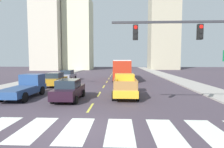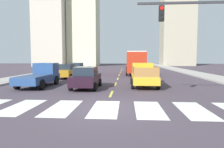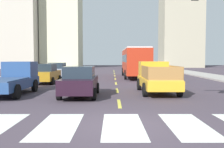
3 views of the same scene
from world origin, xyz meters
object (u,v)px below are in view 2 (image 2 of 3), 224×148
(pickup_stakebed, at_px, (143,75))
(city_bus, at_px, (135,61))
(sedan_mid, at_px, (77,68))
(sedan_near_left, at_px, (86,78))
(pickup_dark, at_px, (41,75))
(sedan_near_right, at_px, (66,71))

(pickup_stakebed, xyz_separation_m, city_bus, (-0.19, 12.99, 1.02))
(sedan_mid, height_order, sedan_near_left, same)
(pickup_dark, distance_m, sedan_near_left, 4.32)
(sedan_near_right, bearing_deg, sedan_near_left, -64.35)
(pickup_stakebed, bearing_deg, sedan_near_left, -159.99)
(sedan_near_right, height_order, sedan_near_left, same)
(pickup_dark, relative_size, sedan_near_left, 1.18)
(city_bus, relative_size, sedan_near_left, 2.45)
(pickup_stakebed, relative_size, sedan_near_right, 1.18)
(pickup_stakebed, height_order, sedan_mid, pickup_stakebed)
(pickup_stakebed, height_order, sedan_near_left, pickup_stakebed)
(pickup_dark, height_order, city_bus, city_bus)
(pickup_stakebed, xyz_separation_m, sedan_near_right, (-8.64, 5.85, -0.08))
(city_bus, bearing_deg, pickup_stakebed, -89.29)
(city_bus, xyz_separation_m, sedan_mid, (-8.77, -0.80, -1.09))
(sedan_near_left, bearing_deg, sedan_near_right, 115.56)
(pickup_stakebed, distance_m, sedan_near_left, 5.02)
(city_bus, distance_m, sedan_near_right, 11.12)
(sedan_near_right, relative_size, sedan_near_left, 1.00)
(city_bus, distance_m, sedan_mid, 8.87)
(city_bus, bearing_deg, pickup_dark, -122.21)
(pickup_dark, distance_m, sedan_near_right, 6.68)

